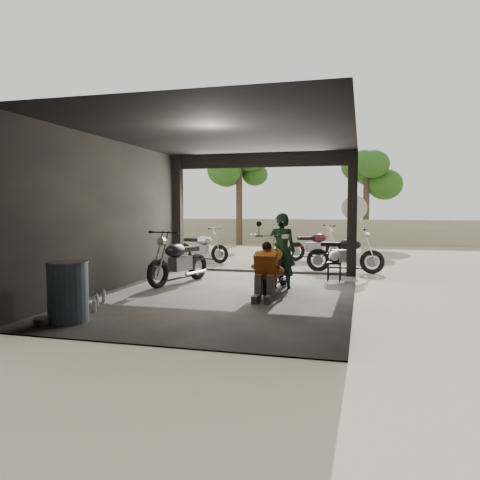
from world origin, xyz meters
The scene contains 16 objects.
ground centered at (0.00, 0.00, 0.00)m, with size 80.00×80.00×0.00m, color #7A6D56.
garage centered at (0.00, 0.55, 1.28)m, with size 7.00×7.13×3.20m.
boundary_wall centered at (0.00, 14.00, 0.60)m, with size 18.00×0.30×1.20m, color gray.
tree_left centered at (-3.00, 12.50, 3.99)m, with size 2.20×2.20×5.60m.
tree_right centered at (2.80, 14.00, 3.56)m, with size 2.20×2.20×5.00m.
main_bike centered at (0.86, 0.92, 0.62)m, with size 0.76×1.86×1.24m, color #ECE9C8, non-canonical shape.
left_bike centered at (-1.46, 1.17, 0.62)m, with size 0.76×1.85×1.25m, color black, non-canonical shape.
outside_bike_a centered at (-2.38, 5.34, 0.57)m, with size 0.69×1.69×1.14m, color black, non-canonical shape.
outside_bike_b centered at (1.12, 6.87, 0.59)m, with size 0.72×1.75×1.19m, color #410F19, non-canonical shape.
outside_bike_c centered at (2.19, 4.03, 0.61)m, with size 0.74×1.80×1.22m, color black, non-canonical shape.
rider centered at (0.95, 1.11, 0.83)m, with size 0.60×0.40×1.66m, color black.
mechanic centered at (0.88, -0.34, 0.54)m, with size 0.55×0.75×1.08m, color #C15D19, non-canonical shape.
stool centered at (2.00, 2.44, 0.40)m, with size 0.34×0.34×0.47m.
helmet centered at (2.01, 2.39, 0.61)m, with size 0.29×0.30×0.27m, color white.
oil_drum centered at (-1.71, -2.69, 0.47)m, with size 0.61×0.61×0.94m, color #40566B.
sign_post centered at (2.41, 4.60, 1.40)m, with size 0.70×0.08×2.11m.
Camera 1 is at (2.63, -8.87, 1.78)m, focal length 35.00 mm.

